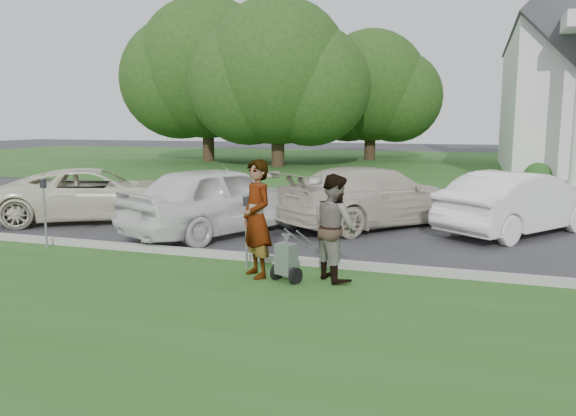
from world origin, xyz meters
The scene contains 16 objects.
ground centered at (0.00, 0.00, 0.00)m, with size 120.00×120.00×0.00m, color #333335.
grass_strip centered at (0.00, -3.00, 0.01)m, with size 80.00×7.00×0.01m, color #2A571E.
church_lawn centered at (0.00, 27.00, 0.01)m, with size 80.00×30.00×0.01m, color #2A571E.
curb centered at (0.00, 0.55, 0.07)m, with size 80.00×0.18×0.15m, color #9E9E93.
tree_left centered at (-8.01, 21.99, 5.11)m, with size 10.63×8.40×9.71m.
tree_far centered at (-14.01, 24.99, 5.69)m, with size 11.64×9.20×10.73m.
tree_back centered at (-4.01, 29.99, 4.73)m, with size 9.61×7.60×8.89m.
striping_cart centered at (0.13, -0.59, 0.38)m, with size 0.73×1.03×0.89m.
person_left centered at (-0.45, -0.45, 1.01)m, with size 0.73×0.48×2.02m, color #999999.
person_right centered at (0.85, -0.20, 0.90)m, with size 0.87×0.68×1.80m, color #999999.
parking_meter_near centered at (-0.81, -0.04, 0.86)m, with size 0.10×0.09×1.36m.
parking_meter_far centered at (-5.49, 0.20, 0.95)m, with size 0.11×0.10×1.50m.
car_a centered at (-6.73, 3.48, 0.70)m, with size 2.34×5.07×1.41m, color #EBE7C8.
car_b centered at (-2.69, 2.83, 0.83)m, with size 1.96×4.87×1.66m, color white.
car_c centered at (0.61, 4.97, 0.76)m, with size 2.14×5.27×1.53m, color beige.
car_d centered at (4.07, 5.05, 0.74)m, with size 1.58×4.52×1.49m, color white.
Camera 1 is at (3.02, -9.19, 2.66)m, focal length 35.00 mm.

